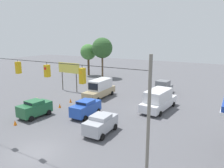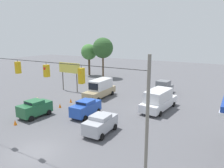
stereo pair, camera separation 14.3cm
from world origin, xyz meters
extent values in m
plane|color=#56565B|center=(0.00, 0.00, 0.00)|extent=(140.00, 140.00, 0.00)
cylinder|color=slate|center=(-9.47, -0.29, 4.21)|extent=(0.20, 0.20, 8.42)
cylinder|color=black|center=(0.00, -0.29, 7.51)|extent=(18.93, 0.04, 0.04)
cube|color=gold|center=(-4.80, -0.29, 6.80)|extent=(0.32, 0.36, 1.04)
cylinder|color=black|center=(-4.80, -0.29, 7.42)|extent=(0.03, 0.03, 0.19)
cylinder|color=orange|center=(-4.80, -0.10, 7.04)|extent=(0.20, 0.02, 0.20)
cube|color=gold|center=(-1.60, -0.29, 6.88)|extent=(0.32, 0.36, 0.89)
cylinder|color=black|center=(-1.60, -0.29, 7.42)|extent=(0.03, 0.03, 0.19)
cylinder|color=red|center=(-1.60, -0.10, 7.08)|extent=(0.20, 0.02, 0.20)
cube|color=gold|center=(1.60, -0.29, 6.89)|extent=(0.32, 0.36, 0.95)
cylinder|color=black|center=(1.60, -0.29, 7.44)|extent=(0.03, 0.03, 0.16)
cylinder|color=orange|center=(1.60, -0.10, 7.10)|extent=(0.20, 0.02, 0.20)
cube|color=#234CB2|center=(1.49, -8.90, 0.94)|extent=(1.78, 4.25, 1.25)
cube|color=#234CB2|center=(1.49, -8.90, 1.75)|extent=(1.61, 1.88, 0.36)
cube|color=black|center=(1.48, -7.96, 1.75)|extent=(1.38, 0.04, 0.25)
cylinder|color=black|center=(2.33, -7.51, 0.32)|extent=(0.23, 0.64, 0.64)
cylinder|color=black|center=(0.61, -7.54, 0.32)|extent=(0.23, 0.64, 0.64)
cylinder|color=black|center=(2.37, -10.26, 0.32)|extent=(0.23, 0.64, 0.64)
cylinder|color=black|center=(0.65, -10.28, 0.32)|extent=(0.23, 0.64, 0.64)
cube|color=silver|center=(-5.29, -15.54, 0.82)|extent=(2.99, 7.09, 1.00)
cube|color=silver|center=(-5.25, -15.20, 1.99)|extent=(2.57, 4.60, 1.35)
cube|color=black|center=(-5.46, -17.41, 1.99)|extent=(1.87, 0.20, 0.94)
cylinder|color=black|center=(-6.67, -17.66, 0.32)|extent=(0.28, 0.66, 0.64)
cylinder|color=black|center=(-4.33, -17.88, 0.32)|extent=(0.28, 0.66, 0.64)
cylinder|color=black|center=(-6.25, -13.20, 0.32)|extent=(0.28, 0.66, 0.64)
cylinder|color=black|center=(-3.91, -13.42, 0.32)|extent=(0.28, 0.66, 0.64)
cube|color=#A8AAB2|center=(-2.59, -5.82, 0.91)|extent=(1.91, 3.96, 1.19)
cube|color=#A8AAB2|center=(-2.59, -5.82, 1.69)|extent=(1.72, 1.76, 0.36)
cube|color=black|center=(-2.57, -6.70, 1.69)|extent=(1.46, 0.05, 0.25)
cylinder|color=black|center=(-3.48, -7.12, 0.32)|extent=(0.23, 0.64, 0.64)
cylinder|color=black|center=(-1.65, -7.08, 0.32)|extent=(0.23, 0.64, 0.64)
cylinder|color=black|center=(-3.53, -4.57, 0.32)|extent=(0.23, 0.64, 0.64)
cylinder|color=black|center=(-1.71, -4.53, 0.32)|extent=(0.23, 0.64, 0.64)
cube|color=#236038|center=(6.57, -5.69, 0.97)|extent=(2.15, 3.94, 1.29)
cube|color=#236038|center=(6.57, -5.69, 1.79)|extent=(1.84, 1.80, 0.36)
cube|color=black|center=(6.63, -4.85, 1.79)|extent=(1.50, 0.13, 0.25)
cylinder|color=black|center=(7.60, -4.53, 0.32)|extent=(0.27, 0.65, 0.64)
cylinder|color=black|center=(5.73, -4.39, 0.32)|extent=(0.27, 0.65, 0.64)
cylinder|color=black|center=(7.41, -7.00, 0.32)|extent=(0.27, 0.65, 0.64)
cylinder|color=black|center=(5.54, -6.86, 0.32)|extent=(0.27, 0.65, 0.64)
cube|color=tan|center=(4.48, -16.42, 0.82)|extent=(2.26, 6.58, 1.00)
cube|color=silver|center=(4.49, -16.74, 2.05)|extent=(2.04, 4.23, 1.47)
cube|color=black|center=(4.44, -14.64, 2.05)|extent=(1.69, 0.06, 1.03)
cylinder|color=black|center=(5.49, -14.27, 0.32)|extent=(0.23, 0.64, 0.64)
cylinder|color=black|center=(3.38, -14.32, 0.32)|extent=(0.23, 0.64, 0.64)
cylinder|color=black|center=(5.59, -18.52, 0.32)|extent=(0.23, 0.64, 0.64)
cylinder|color=black|center=(3.47, -18.56, 0.32)|extent=(0.23, 0.64, 0.64)
cube|color=slate|center=(-3.18, -23.12, 0.77)|extent=(2.54, 5.73, 0.90)
cube|color=slate|center=(-3.24, -23.79, 1.67)|extent=(2.07, 2.16, 0.90)
cube|color=black|center=(-3.33, -24.80, 1.67)|extent=(1.65, 0.16, 0.63)
cylinder|color=black|center=(-4.37, -24.84, 0.32)|extent=(0.27, 0.66, 0.64)
cylinder|color=black|center=(-2.31, -25.02, 0.32)|extent=(0.27, 0.66, 0.64)
cylinder|color=black|center=(-4.06, -21.23, 0.32)|extent=(0.27, 0.66, 0.64)
cylinder|color=black|center=(-2.00, -21.41, 0.32)|extent=(0.27, 0.66, 0.64)
cone|color=orange|center=(6.39, -2.82, 0.29)|extent=(0.35, 0.35, 0.58)
cone|color=orange|center=(6.57, -4.99, 0.29)|extent=(0.35, 0.35, 0.58)
cone|color=orange|center=(6.41, -7.65, 0.29)|extent=(0.35, 0.35, 0.58)
cone|color=orange|center=(6.34, -9.59, 0.29)|extent=(0.35, 0.35, 0.58)
cone|color=orange|center=(6.62, -12.10, 0.29)|extent=(0.35, 0.35, 0.58)
cylinder|color=#4C473D|center=(9.63, -17.26, 1.58)|extent=(0.16, 0.16, 3.15)
cylinder|color=#4C473D|center=(12.77, -17.26, 1.58)|extent=(0.16, 0.16, 3.15)
cube|color=#D8CC4C|center=(11.20, -17.26, 4.02)|extent=(4.49, 0.12, 1.73)
cylinder|color=#2D334C|center=(8.21, -7.52, 0.39)|extent=(0.28, 0.28, 0.79)
cube|color=#D8CC4C|center=(8.21, -7.52, 1.10)|extent=(0.40, 0.24, 0.62)
sphere|color=tan|center=(8.21, -7.52, 1.53)|extent=(0.25, 0.25, 0.25)
cylinder|color=#4C3823|center=(17.48, -31.56, 2.28)|extent=(0.50, 0.50, 4.57)
sphere|color=#427A38|center=(17.48, -31.56, 5.60)|extent=(3.73, 3.73, 3.73)
cylinder|color=brown|center=(13.12, -30.94, 2.71)|extent=(0.41, 0.41, 5.42)
sphere|color=#2D5628|center=(13.12, -30.94, 6.69)|extent=(4.61, 4.61, 4.61)
camera|label=1|loc=(-13.51, 10.95, 9.39)|focal=35.00mm
camera|label=2|loc=(-13.64, 10.88, 9.39)|focal=35.00mm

